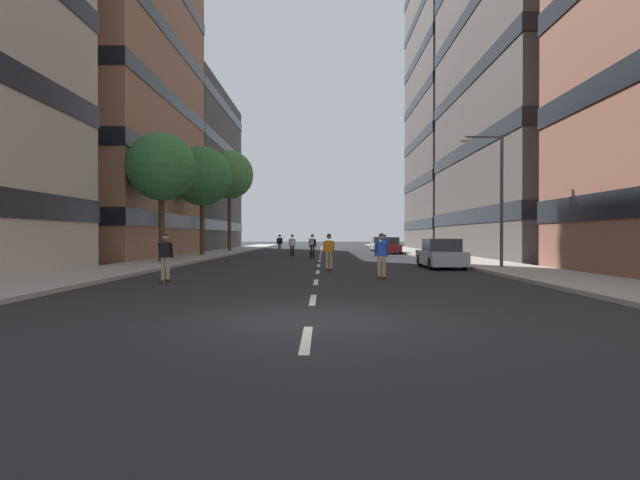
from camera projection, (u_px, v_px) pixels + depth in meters
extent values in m
plane|color=black|center=(320.00, 256.00, 41.79)|extent=(189.66, 189.66, 0.00)
cube|color=#9E9991|center=(217.00, 253.00, 45.81)|extent=(3.77, 86.93, 0.14)
cube|color=#9E9991|center=(424.00, 253.00, 45.67)|extent=(3.77, 86.93, 0.14)
cube|color=silver|center=(306.00, 339.00, 8.18)|extent=(0.16, 2.20, 0.01)
cube|color=silver|center=(313.00, 300.00, 13.18)|extent=(0.16, 2.20, 0.01)
cube|color=silver|center=(316.00, 282.00, 18.18)|extent=(0.16, 2.20, 0.01)
cube|color=silver|center=(318.00, 272.00, 23.18)|extent=(0.16, 2.20, 0.01)
cube|color=silver|center=(319.00, 265.00, 28.18)|extent=(0.16, 2.20, 0.01)
cube|color=silver|center=(319.00, 261.00, 33.18)|extent=(0.16, 2.20, 0.01)
cube|color=silver|center=(320.00, 258.00, 38.18)|extent=(0.16, 2.20, 0.01)
cube|color=silver|center=(320.00, 255.00, 43.18)|extent=(0.16, 2.20, 0.01)
cube|color=silver|center=(321.00, 253.00, 48.18)|extent=(0.16, 2.20, 0.01)
cube|color=silver|center=(321.00, 251.00, 53.18)|extent=(0.16, 2.20, 0.01)
cube|color=silver|center=(321.00, 250.00, 58.18)|extent=(0.16, 2.20, 0.01)
cube|color=silver|center=(322.00, 249.00, 63.18)|extent=(0.16, 2.20, 0.01)
cube|color=silver|center=(322.00, 248.00, 68.17)|extent=(0.16, 2.20, 0.01)
cube|color=silver|center=(322.00, 247.00, 73.17)|extent=(0.16, 2.20, 0.01)
cube|color=silver|center=(322.00, 246.00, 78.17)|extent=(0.16, 2.20, 0.01)
cube|color=#9E6B51|center=(78.00, 46.00, 39.01)|extent=(15.03, 19.49, 32.77)
cube|color=black|center=(78.00, 221.00, 39.13)|extent=(15.15, 19.61, 1.10)
cube|color=black|center=(78.00, 161.00, 39.09)|extent=(15.15, 19.61, 1.10)
cube|color=black|center=(78.00, 100.00, 39.04)|extent=(15.15, 19.61, 1.10)
cube|color=black|center=(78.00, 40.00, 39.00)|extent=(15.15, 19.61, 1.10)
cube|color=#4C4744|center=(164.00, 171.00, 59.93)|extent=(15.03, 21.64, 18.68)
cube|color=black|center=(164.00, 226.00, 59.99)|extent=(15.15, 21.76, 1.10)
cube|color=black|center=(164.00, 187.00, 59.95)|extent=(15.15, 21.76, 1.10)
cube|color=black|center=(163.00, 148.00, 59.90)|extent=(15.15, 21.76, 1.10)
cube|color=black|center=(163.00, 108.00, 59.86)|extent=(15.15, 21.76, 1.10)
cube|color=#4C4744|center=(564.00, 55.00, 38.73)|extent=(15.03, 21.91, 31.23)
cube|color=black|center=(564.00, 217.00, 38.84)|extent=(15.15, 22.03, 1.10)
cube|color=black|center=(564.00, 149.00, 38.80)|extent=(15.15, 22.03, 1.10)
cube|color=black|center=(564.00, 82.00, 38.75)|extent=(15.15, 22.03, 1.10)
cube|color=black|center=(565.00, 14.00, 38.70)|extent=(15.15, 22.03, 1.10)
cube|color=#4C4744|center=(480.00, 104.00, 59.57)|extent=(15.03, 17.81, 34.45)
cube|color=black|center=(480.00, 225.00, 59.70)|extent=(15.15, 17.93, 1.10)
cube|color=black|center=(480.00, 183.00, 59.66)|extent=(15.15, 17.93, 1.10)
cube|color=black|center=(480.00, 142.00, 59.61)|extent=(15.15, 17.93, 1.10)
cube|color=black|center=(480.00, 100.00, 59.57)|extent=(15.15, 17.93, 1.10)
cube|color=black|center=(480.00, 58.00, 59.52)|extent=(15.15, 17.93, 1.10)
cube|color=black|center=(480.00, 17.00, 59.48)|extent=(15.15, 17.93, 1.10)
cube|color=silver|center=(381.00, 246.00, 53.56)|extent=(1.80, 4.40, 0.70)
cube|color=#2D3338|center=(381.00, 240.00, 53.40)|extent=(1.60, 2.10, 0.64)
cylinder|color=black|center=(372.00, 248.00, 55.02)|extent=(0.22, 0.64, 0.64)
cylinder|color=black|center=(386.00, 248.00, 55.00)|extent=(0.22, 0.64, 0.64)
cylinder|color=black|center=(374.00, 249.00, 52.12)|extent=(0.22, 0.64, 0.64)
cylinder|color=black|center=(390.00, 249.00, 52.10)|extent=(0.22, 0.64, 0.64)
cube|color=#B2B7BF|center=(441.00, 258.00, 26.02)|extent=(1.80, 4.40, 0.70)
cube|color=#2D3338|center=(441.00, 245.00, 25.86)|extent=(1.60, 2.10, 0.64)
cylinder|color=black|center=(420.00, 260.00, 27.47)|extent=(0.22, 0.64, 0.64)
cylinder|color=black|center=(449.00, 260.00, 27.46)|extent=(0.22, 0.64, 0.64)
cylinder|color=black|center=(431.00, 263.00, 24.57)|extent=(0.22, 0.64, 0.64)
cylinder|color=black|center=(464.00, 263.00, 24.56)|extent=(0.22, 0.64, 0.64)
cube|color=maroon|center=(389.00, 248.00, 46.77)|extent=(1.80, 4.40, 0.70)
cube|color=#2D3338|center=(389.00, 241.00, 46.61)|extent=(1.60, 2.10, 0.64)
cylinder|color=black|center=(379.00, 250.00, 48.23)|extent=(0.22, 0.64, 0.64)
cylinder|color=black|center=(395.00, 250.00, 48.21)|extent=(0.22, 0.64, 0.64)
cylinder|color=black|center=(382.00, 251.00, 45.33)|extent=(0.22, 0.64, 0.64)
cylinder|color=black|center=(400.00, 251.00, 45.31)|extent=(0.22, 0.64, 0.64)
cylinder|color=#4C3823|center=(202.00, 226.00, 40.03)|extent=(0.36, 0.36, 4.61)
sphere|color=#387A3D|center=(202.00, 176.00, 39.99)|extent=(4.70, 4.70, 4.70)
cylinder|color=#4C3823|center=(229.00, 221.00, 51.65)|extent=(0.36, 0.36, 6.05)
sphere|color=#478442|center=(229.00, 175.00, 51.60)|extent=(4.95, 4.95, 4.95)
cylinder|color=#4C3823|center=(162.00, 226.00, 30.10)|extent=(0.36, 0.36, 4.23)
sphere|color=#387A3D|center=(162.00, 167.00, 30.07)|extent=(4.09, 4.09, 4.09)
cylinder|color=#3F3F44|center=(502.00, 201.00, 24.76)|extent=(0.16, 0.16, 6.50)
cylinder|color=#3F3F44|center=(484.00, 137.00, 24.74)|extent=(1.80, 0.10, 0.10)
ellipsoid|color=silver|center=(465.00, 140.00, 24.75)|extent=(0.50, 0.30, 0.24)
cube|color=brown|center=(292.00, 256.00, 39.60)|extent=(0.21, 0.90, 0.02)
cylinder|color=#D8BF4C|center=(292.00, 256.00, 39.92)|extent=(0.18, 0.07, 0.07)
cylinder|color=#D8BF4C|center=(292.00, 257.00, 39.28)|extent=(0.18, 0.07, 0.07)
cylinder|color=black|center=(291.00, 251.00, 39.60)|extent=(0.14, 0.14, 0.80)
cylinder|color=black|center=(293.00, 251.00, 39.60)|extent=(0.14, 0.14, 0.80)
cube|color=white|center=(292.00, 242.00, 39.59)|extent=(0.32, 0.20, 0.55)
cylinder|color=white|center=(289.00, 242.00, 39.64)|extent=(0.09, 0.23, 0.55)
cylinder|color=white|center=(295.00, 242.00, 39.64)|extent=(0.09, 0.23, 0.55)
sphere|color=tan|center=(292.00, 236.00, 39.61)|extent=(0.22, 0.22, 0.22)
sphere|color=black|center=(292.00, 236.00, 39.61)|extent=(0.21, 0.21, 0.21)
cube|color=brown|center=(280.00, 251.00, 51.28)|extent=(0.28, 0.91, 0.02)
cylinder|color=#D8BF4C|center=(280.00, 252.00, 51.60)|extent=(0.19, 0.09, 0.07)
cylinder|color=#D8BF4C|center=(280.00, 252.00, 50.96)|extent=(0.19, 0.09, 0.07)
cylinder|color=#2D334C|center=(279.00, 247.00, 51.27)|extent=(0.15, 0.15, 0.80)
cylinder|color=#2D334C|center=(281.00, 247.00, 51.28)|extent=(0.15, 0.15, 0.80)
cube|color=blue|center=(280.00, 240.00, 51.27)|extent=(0.34, 0.23, 0.55)
cylinder|color=blue|center=(278.00, 241.00, 51.30)|extent=(0.11, 0.24, 0.55)
cylinder|color=blue|center=(282.00, 241.00, 51.34)|extent=(0.11, 0.24, 0.55)
sphere|color=#997051|center=(280.00, 236.00, 51.28)|extent=(0.22, 0.22, 0.22)
sphere|color=black|center=(280.00, 236.00, 51.28)|extent=(0.21, 0.21, 0.21)
cube|color=beige|center=(280.00, 240.00, 51.09)|extent=(0.27, 0.18, 0.40)
cube|color=brown|center=(385.00, 256.00, 39.94)|extent=(0.21, 0.90, 0.02)
cylinder|color=#D8BF4C|center=(385.00, 256.00, 40.26)|extent=(0.18, 0.07, 0.07)
cylinder|color=#D8BF4C|center=(385.00, 256.00, 39.62)|extent=(0.18, 0.07, 0.07)
cylinder|color=tan|center=(384.00, 250.00, 39.93)|extent=(0.14, 0.14, 0.80)
cylinder|color=tan|center=(386.00, 250.00, 39.93)|extent=(0.14, 0.14, 0.80)
cube|color=blue|center=(385.00, 242.00, 39.93)|extent=(0.32, 0.20, 0.55)
cylinder|color=blue|center=(382.00, 242.00, 39.98)|extent=(0.09, 0.23, 0.55)
cylinder|color=blue|center=(388.00, 242.00, 39.97)|extent=(0.09, 0.23, 0.55)
sphere|color=tan|center=(385.00, 236.00, 39.94)|extent=(0.22, 0.22, 0.22)
sphere|color=black|center=(385.00, 236.00, 39.94)|extent=(0.21, 0.21, 0.21)
cube|color=brown|center=(312.00, 258.00, 36.13)|extent=(0.40, 0.92, 0.02)
cylinder|color=#D8BF4C|center=(313.00, 258.00, 36.44)|extent=(0.19, 0.11, 0.07)
cylinder|color=#D8BF4C|center=(311.00, 259.00, 35.82)|extent=(0.19, 0.11, 0.07)
cylinder|color=black|center=(311.00, 252.00, 36.15)|extent=(0.17, 0.17, 0.80)
cylinder|color=black|center=(314.00, 252.00, 36.11)|extent=(0.17, 0.17, 0.80)
cube|color=black|center=(312.00, 243.00, 36.12)|extent=(0.36, 0.27, 0.55)
cylinder|color=black|center=(310.00, 243.00, 36.22)|extent=(0.14, 0.24, 0.55)
cylinder|color=black|center=(315.00, 243.00, 36.12)|extent=(0.14, 0.24, 0.55)
sphere|color=tan|center=(312.00, 236.00, 36.14)|extent=(0.22, 0.22, 0.22)
sphere|color=black|center=(312.00, 236.00, 36.14)|extent=(0.21, 0.21, 0.21)
cube|color=beige|center=(312.00, 242.00, 35.95)|extent=(0.29, 0.22, 0.40)
cube|color=brown|center=(165.00, 279.00, 18.33)|extent=(0.22, 0.90, 0.02)
cylinder|color=#D8BF4C|center=(168.00, 280.00, 18.65)|extent=(0.18, 0.07, 0.07)
cylinder|color=#D8BF4C|center=(162.00, 282.00, 18.01)|extent=(0.18, 0.07, 0.07)
cylinder|color=tan|center=(163.00, 268.00, 18.33)|extent=(0.14, 0.14, 0.80)
cylinder|color=tan|center=(168.00, 268.00, 18.32)|extent=(0.14, 0.14, 0.80)
cube|color=black|center=(165.00, 250.00, 18.32)|extent=(0.32, 0.21, 0.55)
cylinder|color=black|center=(160.00, 250.00, 18.37)|extent=(0.10, 0.23, 0.55)
cylinder|color=black|center=(172.00, 250.00, 18.36)|extent=(0.10, 0.23, 0.55)
sphere|color=tan|center=(165.00, 237.00, 18.33)|extent=(0.22, 0.22, 0.22)
sphere|color=black|center=(165.00, 236.00, 18.33)|extent=(0.21, 0.21, 0.21)
cube|color=brown|center=(382.00, 277.00, 19.64)|extent=(0.24, 0.91, 0.02)
cylinder|color=#D8BF4C|center=(380.00, 277.00, 19.96)|extent=(0.18, 0.08, 0.07)
cylinder|color=#D8BF4C|center=(383.00, 278.00, 19.32)|extent=(0.18, 0.08, 0.07)
cylinder|color=tan|center=(379.00, 266.00, 19.63)|extent=(0.15, 0.15, 0.80)
cylinder|color=tan|center=(384.00, 266.00, 19.64)|extent=(0.15, 0.15, 0.80)
cube|color=blue|center=(382.00, 249.00, 19.63)|extent=(0.33, 0.21, 0.55)
cylinder|color=blue|center=(376.00, 249.00, 19.67)|extent=(0.10, 0.23, 0.55)
cylinder|color=blue|center=(387.00, 249.00, 19.69)|extent=(0.10, 0.23, 0.55)
sphere|color=tan|center=(381.00, 237.00, 19.65)|extent=(0.22, 0.22, 0.22)
sphere|color=black|center=(381.00, 236.00, 19.64)|extent=(0.21, 0.21, 0.21)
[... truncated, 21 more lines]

